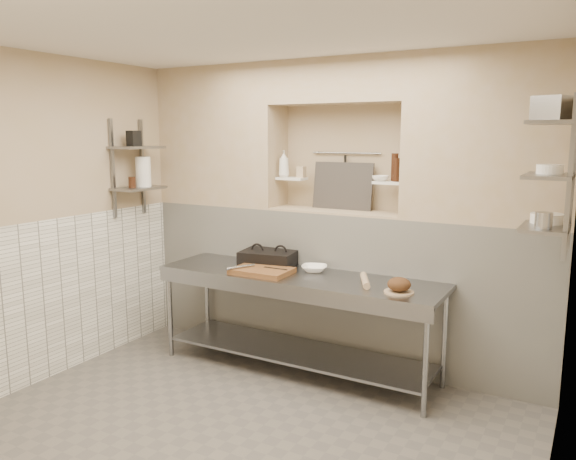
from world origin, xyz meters
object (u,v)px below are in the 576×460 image
Objects in this scene: cutting_board at (262,271)px; panini_press at (269,258)px; prep_table at (297,303)px; rolling_pin at (365,280)px; bottle_soap at (284,164)px; jug_left at (143,172)px; bowl_alcove at (380,178)px; mixing_bowl at (314,268)px; bread_loaf at (399,284)px.

panini_press is at bearing 110.28° from cutting_board.
cutting_board is (-0.30, -0.11, 0.28)m from prep_table.
rolling_pin is 1.49m from bottle_soap.
cutting_board is at bearing -1.74° from jug_left.
cutting_board is 1.64m from jug_left.
panini_press is 1.54m from jug_left.
bottle_soap reaches higher than panini_press.
panini_press is 3.69× the size of bowl_alcove.
bottle_soap is 1.41m from jug_left.
prep_table is at bearing -35.41° from panini_press.
mixing_bowl is 1.01m from bowl_alcove.
jug_left is (-2.34, -0.07, 0.83)m from rolling_pin.
bottle_soap is (-1.07, 0.51, 0.91)m from rolling_pin.
bread_loaf reaches higher than prep_table.
bread_loaf is (0.33, -0.12, 0.04)m from rolling_pin.
bowl_alcove is at bearing 15.39° from jug_left.
bottle_soap is (-0.02, 0.32, 0.87)m from panini_press.
mixing_bowl is at bearing 162.45° from rolling_pin.
panini_press is 0.49m from mixing_bowl.
bottle_soap reaches higher than bread_loaf.
prep_table is 17.22× the size of bowl_alcove.
jug_left is at bearing -177.04° from panini_press.
jug_left is at bearing -177.89° from prep_table.
panini_press is 1.89× the size of jug_left.
panini_press is 2.14× the size of bottle_soap.
jug_left is at bearing 178.89° from bread_loaf.
rolling_pin is 1.45× the size of bottle_soap.
jug_left reaches higher than rolling_pin.
mixing_bowl is 0.59m from rolling_pin.
mixing_bowl is 0.89× the size of bottle_soap.
bowl_alcove is (-0.42, 0.67, 0.77)m from bread_loaf.
panini_press is at bearing -160.02° from bowl_alcove.
panini_press is 0.93m from bottle_soap.
bowl_alcove is (0.96, 0.35, 0.77)m from panini_press.
rolling_pin is at bearing 1.78° from jug_left.
mixing_bowl is 1.98m from jug_left.
bowl_alcove reaches higher than panini_press.
rolling_pin is at bearing -17.55° from mixing_bowl.
cutting_board is 0.48m from mixing_bowl.
bread_loaf is at bearing -18.68° from mixing_bowl.
prep_table is 0.42m from cutting_board.
bread_loaf is at bearing -24.55° from bottle_soap.
panini_press is at bearing 153.45° from prep_table.
bowl_alcove reaches higher than bread_loaf.
bottle_soap is at bearing 101.80° from cutting_board.
prep_table is at bearing 173.22° from bread_loaf.
bowl_alcove is at bearing 38.32° from mixing_bowl.
cutting_board is 1.12m from bottle_soap.
bottle_soap is at bearing 129.48° from prep_table.
jug_left is (-1.28, -0.59, -0.08)m from bottle_soap.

